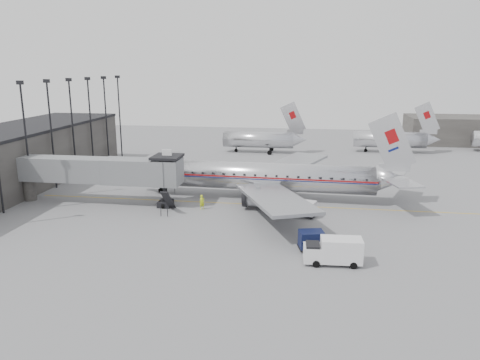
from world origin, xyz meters
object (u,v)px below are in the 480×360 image
object	(u,v)px
airliner	(266,177)
service_van	(334,251)
baggage_cart_navy	(311,240)
ramp_worker	(202,202)
baggage_cart_white	(305,208)

from	to	relation	value
airliner	service_van	size ratio (longest dim) A/B	7.17
baggage_cart_navy	ramp_worker	distance (m)	17.21
service_van	ramp_worker	world-z (taller)	service_van
service_van	baggage_cart_white	world-z (taller)	service_van
baggage_cart_white	airliner	bearing A→B (deg)	144.64
airliner	baggage_cart_white	world-z (taller)	airliner
service_van	baggage_cart_navy	distance (m)	3.57
airliner	baggage_cart_white	xyz separation A→B (m)	(5.32, -6.97, -1.96)
airliner	service_van	bearing A→B (deg)	-66.25
baggage_cart_navy	baggage_cart_white	size ratio (longest dim) A/B	0.98
airliner	baggage_cart_navy	bearing A→B (deg)	-68.44
service_van	ramp_worker	bearing A→B (deg)	134.16
airliner	baggage_cart_navy	size ratio (longest dim) A/B	13.58
ramp_worker	baggage_cart_white	bearing A→B (deg)	-44.62
baggage_cart_navy	ramp_worker	bearing A→B (deg)	126.71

